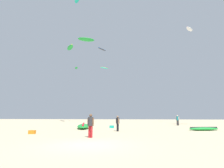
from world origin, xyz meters
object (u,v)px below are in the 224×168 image
gear_bag (112,127)px  kite_aloft_2 (102,49)px  person_left (178,119)px  kite_aloft_3 (86,39)px  kite_aloft_5 (76,68)px  person_midground (118,122)px  kite_aloft_0 (104,68)px  cooler_box (32,132)px  person_foreground (91,124)px  kite_aloft_4 (70,48)px  kite_grounded_mid (83,126)px  kite_aloft_6 (190,29)px  kite_grounded_near (204,129)px

gear_bag → kite_aloft_2: bearing=104.7°
person_left → gear_bag: (-10.18, -6.79, -0.81)m
kite_aloft_3 → person_left: bearing=-29.3°
person_left → kite_aloft_5: bearing=91.4°
person_midground → kite_aloft_2: (-4.29, 16.96, 14.62)m
kite_aloft_0 → kite_aloft_5: bearing=151.2°
person_left → cooler_box: (-16.64, -14.82, -0.81)m
person_foreground → kite_aloft_4: bearing=49.2°
person_midground → kite_grounded_mid: (-4.58, 3.57, -0.63)m
kite_aloft_2 → kite_aloft_6: bearing=10.1°
person_left → kite_grounded_near: person_left is taller
person_foreground → kite_aloft_0: (-2.99, 29.13, 12.14)m
gear_bag → kite_aloft_5: bearing=117.3°
gear_bag → kite_grounded_mid: bearing=-162.8°
kite_aloft_6 → gear_bag: bearing=-136.1°
kite_aloft_0 → kite_aloft_5: size_ratio=0.93×
kite_grounded_near → kite_grounded_mid: size_ratio=0.64×
person_left → kite_aloft_6: (6.22, 9.00, 20.06)m
kite_grounded_near → kite_aloft_3: size_ratio=0.82×
kite_grounded_mid → kite_aloft_2: 20.30m
kite_aloft_4 → kite_aloft_6: size_ratio=1.71×
kite_grounded_near → kite_aloft_6: size_ratio=1.36×
cooler_box → kite_grounded_mid: bearing=67.0°
cooler_box → kite_aloft_4: bearing=103.3°
person_midground → kite_aloft_0: 26.96m
person_midground → kite_aloft_3: size_ratio=0.38×
kite_grounded_near → kite_grounded_mid: bearing=172.1°
person_foreground → kite_aloft_4: (-12.67, 31.40, 18.69)m
kite_aloft_3 → kite_aloft_0: bearing=24.7°
person_midground → kite_aloft_5: size_ratio=0.69×
person_left → person_midground: bearing=179.8°
person_foreground → kite_aloft_2: (-2.57, 22.54, 14.52)m
cooler_box → kite_aloft_4: (-6.88, 29.19, 19.57)m
cooler_box → kite_aloft_6: bearing=46.2°
kite_grounded_near → kite_aloft_3: bearing=132.4°
kite_aloft_3 → gear_bag: bearing=-65.0°
kite_grounded_near → cooler_box: bearing=-163.4°
kite_grounded_mid → kite_aloft_3: bearing=103.6°
kite_grounded_mid → kite_aloft_0: bearing=90.4°
kite_grounded_mid → person_foreground: bearing=-72.7°
kite_aloft_5 → cooler_box: bearing=-79.8°
kite_grounded_near → kite_aloft_6: kite_aloft_6 is taller
kite_grounded_mid → cooler_box: kite_grounded_mid is taller
person_foreground → cooler_box: (-5.80, 2.21, -0.87)m
person_foreground → cooler_box: 6.26m
cooler_box → kite_aloft_6: (22.86, 23.82, 20.88)m
kite_aloft_4 → kite_aloft_5: bearing=63.3°
cooler_box → kite_aloft_5: size_ratio=0.24×
gear_bag → person_midground: bearing=-77.2°
kite_aloft_2 → cooler_box: bearing=-99.0°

